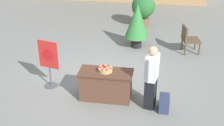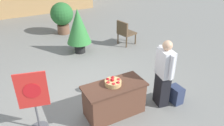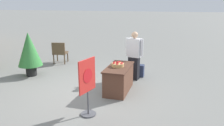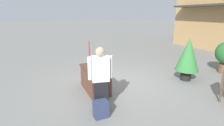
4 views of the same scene
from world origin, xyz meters
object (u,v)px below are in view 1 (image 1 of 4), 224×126
Objects in this scene: person_visitor at (151,77)px; poster_board at (49,62)px; patio_chair at (189,38)px; potted_plant_far_right at (143,8)px; potted_plant_near_left at (137,22)px; backpack at (164,103)px; apple_basket at (105,69)px; display_table at (106,85)px.

person_visitor is 2.78m from poster_board.
poster_board is 4.78m from patio_chair.
potted_plant_near_left reaches higher than potted_plant_far_right.
patio_chair reaches higher than backpack.
person_visitor is at bearing -12.30° from apple_basket.
patio_chair is at bearing -53.43° from potted_plant_far_right.
backpack is 0.32× the size of potted_plant_far_right.
poster_board is (-2.73, 0.53, -0.09)m from person_visitor.
potted_plant_far_right is (0.55, 5.43, -0.03)m from apple_basket.
display_table is 1.03× the size of potted_plant_far_right.
apple_basket reaches higher than display_table.
potted_plant_far_right reaches higher than patio_chair.
patio_chair is at bearing 55.23° from display_table.
person_visitor is (1.14, -0.22, 0.45)m from display_table.
backpack is at bearing -80.68° from potted_plant_far_right.
person_visitor reaches higher than patio_chair.
poster_board reaches higher than potted_plant_far_right.
display_table is 0.87× the size of potted_plant_near_left.
apple_basket is 0.22× the size of person_visitor.
backpack is at bearing -74.69° from potted_plant_near_left.
patio_chair reaches higher than display_table.
backpack is at bearing 91.65° from poster_board.
backpack is 0.31× the size of poster_board.
display_table reaches higher than backpack.
potted_plant_far_right is at bearing 84.43° from display_table.
patio_chair is (2.23, 3.16, -0.29)m from apple_basket.
poster_board is 3.69m from potted_plant_near_left.
person_visitor is 1.04× the size of potted_plant_near_left.
potted_plant_far_right is at bearing 84.24° from apple_basket.
potted_plant_far_right is at bearing -72.82° from person_visitor.
apple_basket reaches higher than backpack.
display_table is 1.01× the size of poster_board.
potted_plant_far_right is at bearing 88.29° from potted_plant_near_left.
patio_chair is 0.70× the size of potted_plant_far_right.
display_table is at bearing -60.80° from apple_basket.
poster_board is at bearing -124.05° from potted_plant_near_left.
patio_chair is (2.21, 3.19, 0.14)m from display_table.
backpack is 3.63m from patio_chair.
patio_chair is 0.59× the size of potted_plant_near_left.
apple_basket is at bearing -137.04° from patio_chair.
potted_plant_near_left is (-0.06, -2.10, 0.14)m from potted_plant_far_right.
potted_plant_near_left is (-0.67, 3.58, 0.09)m from person_visitor.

